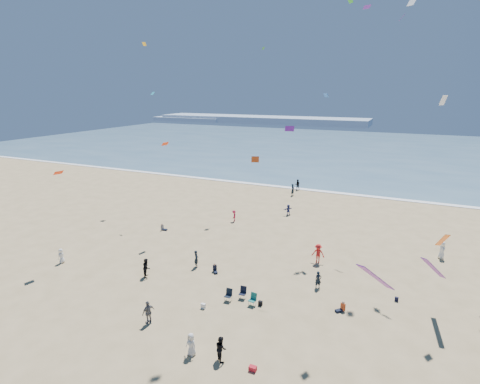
% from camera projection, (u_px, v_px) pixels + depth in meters
% --- Properties ---
extents(ground, '(220.00, 220.00, 0.00)m').
position_uv_depth(ground, '(156.00, 365.00, 22.89)').
color(ground, tan).
rests_on(ground, ground).
extents(ocean, '(220.00, 100.00, 0.06)m').
position_uv_depth(ocean, '(360.00, 150.00, 106.33)').
color(ocean, '#476B84').
rests_on(ocean, ground).
extents(surf_line, '(220.00, 1.20, 0.08)m').
position_uv_depth(surf_line, '(321.00, 191.00, 62.41)').
color(surf_line, white).
rests_on(surf_line, ground).
extents(headland_far, '(110.00, 20.00, 3.20)m').
position_uv_depth(headland_far, '(260.00, 119.00, 195.77)').
color(headland_far, '#7A8EA8').
rests_on(headland_far, ground).
extents(headland_near, '(40.00, 14.00, 2.00)m').
position_uv_depth(headland_near, '(190.00, 119.00, 207.52)').
color(headland_near, '#7A8EA8').
rests_on(headland_near, ground).
extents(standing_flyers, '(36.76, 44.00, 1.92)m').
position_uv_depth(standing_flyers, '(282.00, 253.00, 36.83)').
color(standing_flyers, red).
rests_on(standing_flyers, ground).
extents(seated_group, '(23.71, 25.27, 0.84)m').
position_uv_depth(seated_group, '(214.00, 305.00, 28.55)').
color(seated_group, white).
rests_on(seated_group, ground).
extents(chair_cluster, '(2.65, 1.43, 1.00)m').
position_uv_depth(chair_cluster, '(241.00, 296.00, 29.68)').
color(chair_cluster, black).
rests_on(chair_cluster, ground).
extents(white_tote, '(0.35, 0.20, 0.40)m').
position_uv_depth(white_tote, '(203.00, 306.00, 28.86)').
color(white_tote, white).
rests_on(white_tote, ground).
extents(black_backpack, '(0.30, 0.22, 0.38)m').
position_uv_depth(black_backpack, '(260.00, 303.00, 29.24)').
color(black_backpack, black).
rests_on(black_backpack, ground).
extents(cooler, '(0.45, 0.30, 0.30)m').
position_uv_depth(cooler, '(253.00, 369.00, 22.43)').
color(cooler, '#B11925').
rests_on(cooler, ground).
extents(navy_bag, '(0.28, 0.18, 0.34)m').
position_uv_depth(navy_bag, '(397.00, 299.00, 29.85)').
color(navy_bag, black).
rests_on(navy_bag, ground).
extents(kites_aloft, '(48.35, 41.25, 27.48)m').
position_uv_depth(kites_aloft, '(342.00, 128.00, 27.94)').
color(kites_aloft, white).
rests_on(kites_aloft, ground).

